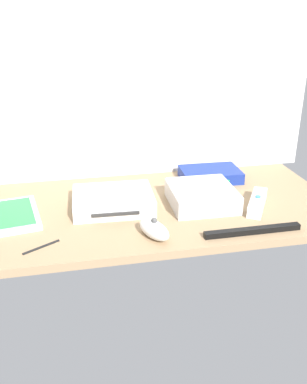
{
  "coord_description": "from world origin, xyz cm",
  "views": [
    {
      "loc": [
        -21.09,
        -101.45,
        49.38
      ],
      "look_at": [
        0.0,
        0.0,
        4.0
      ],
      "focal_mm": 39.52,
      "sensor_mm": 36.0,
      "label": 1
    }
  ],
  "objects": [
    {
      "name": "mini_computer",
      "position": [
        12.94,
        -2.02,
        2.64
      ],
      "size": [
        17.35,
        17.35,
        5.3
      ],
      "rotation": [
        0.0,
        0.0,
        -0.02
      ],
      "color": "silver",
      "rests_on": "ground_plane"
    },
    {
      "name": "network_router",
      "position": [
        21.11,
        14.8,
        1.7
      ],
      "size": [
        18.3,
        12.72,
        3.4
      ],
      "rotation": [
        0.0,
        0.0,
        -0.03
      ],
      "color": "navy",
      "rests_on": "ground_plane"
    },
    {
      "name": "game_case",
      "position": [
        -37.25,
        -0.2,
        0.76
      ],
      "size": [
        16.52,
        20.96,
        1.56
      ],
      "rotation": [
        0.0,
        0.0,
        0.16
      ],
      "color": "white",
      "rests_on": "ground_plane"
    },
    {
      "name": "game_console",
      "position": [
        -10.85,
        0.67,
        2.2
      ],
      "size": [
        21.69,
        17.22,
        4.4
      ],
      "rotation": [
        0.0,
        0.0,
        -0.04
      ],
      "color": "white",
      "rests_on": "ground_plane"
    },
    {
      "name": "remote_wand",
      "position": [
        26.99,
        -6.94,
        1.51
      ],
      "size": [
        10.73,
        14.53,
        3.4
      ],
      "rotation": [
        0.0,
        0.0,
        -0.54
      ],
      "color": "white",
      "rests_on": "ground_plane"
    },
    {
      "name": "remote_nunchuk",
      "position": [
        -3.36,
        -16.88,
        2.04
      ],
      "size": [
        8.12,
        10.92,
        5.1
      ],
      "rotation": [
        0.0,
        0.0,
        0.42
      ],
      "color": "white",
      "rests_on": "ground_plane"
    },
    {
      "name": "back_wall",
      "position": [
        0.0,
        24.6,
        32.0
      ],
      "size": [
        110.0,
        1.2,
        64.0
      ],
      "primitive_type": "cube",
      "color": "silver",
      "rests_on": "ground"
    },
    {
      "name": "ground_plane",
      "position": [
        0.0,
        0.0,
        -1.0
      ],
      "size": [
        100.0,
        48.0,
        2.0
      ],
      "primitive_type": "cube",
      "color": "#9E7F5B",
      "rests_on": "ground"
    },
    {
      "name": "stylus_pen",
      "position": [
        -29.13,
        -16.33,
        0.35
      ],
      "size": [
        8.13,
        5.14,
        0.7
      ],
      "primitive_type": "cylinder",
      "rotation": [
        0.0,
        1.57,
        0.53
      ],
      "color": "black",
      "rests_on": "ground_plane"
    },
    {
      "name": "sensor_bar",
      "position": [
        19.96,
        -19.87,
        0.7
      ],
      "size": [
        24.0,
        1.84,
        1.4
      ],
      "primitive_type": "cube",
      "rotation": [
        0.0,
        0.0,
        0.0
      ],
      "color": "black",
      "rests_on": "ground_plane"
    }
  ]
}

